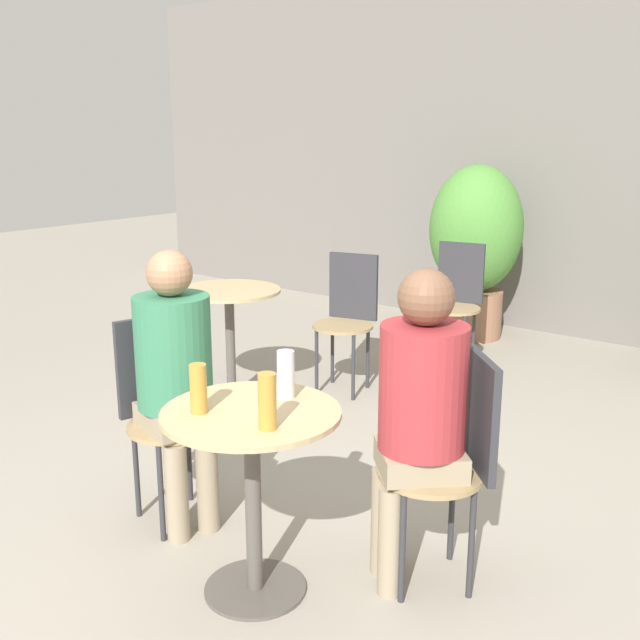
{
  "coord_description": "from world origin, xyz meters",
  "views": [
    {
      "loc": [
        1.84,
        -1.87,
        1.69
      ],
      "look_at": [
        0.13,
        0.34,
        0.97
      ],
      "focal_mm": 42.0,
      "sensor_mm": 36.0,
      "label": 1
    }
  ],
  "objects_px": {
    "bistro_chair_2": "(457,293)",
    "potted_plant_0": "(475,241)",
    "cafe_table_near": "(252,462)",
    "cafe_table_far": "(230,320)",
    "beer_glass_1": "(199,389)",
    "bistro_chair_3": "(348,309)",
    "seated_person_0": "(419,402)",
    "bistro_chair_1": "(163,400)",
    "bistro_chair_0": "(456,449)",
    "beer_glass_0": "(286,374)",
    "beer_glass_2": "(267,401)",
    "seated_person_1": "(175,367)"
  },
  "relations": [
    {
      "from": "bistro_chair_0",
      "to": "seated_person_1",
      "type": "distance_m",
      "value": 1.19
    },
    {
      "from": "bistro_chair_1",
      "to": "beer_glass_0",
      "type": "distance_m",
      "value": 0.78
    },
    {
      "from": "beer_glass_0",
      "to": "beer_glass_2",
      "type": "relative_size",
      "value": 0.93
    },
    {
      "from": "bistro_chair_1",
      "to": "beer_glass_2",
      "type": "height_order",
      "value": "beer_glass_2"
    },
    {
      "from": "beer_glass_0",
      "to": "potted_plant_0",
      "type": "bearing_deg",
      "value": 105.6
    },
    {
      "from": "bistro_chair_2",
      "to": "beer_glass_1",
      "type": "distance_m",
      "value": 3.15
    },
    {
      "from": "beer_glass_1",
      "to": "potted_plant_0",
      "type": "xyz_separation_m",
      "value": [
        -0.86,
        3.87,
        -0.01
      ]
    },
    {
      "from": "cafe_table_near",
      "to": "cafe_table_far",
      "type": "height_order",
      "value": "same"
    },
    {
      "from": "bistro_chair_3",
      "to": "potted_plant_0",
      "type": "relative_size",
      "value": 0.63
    },
    {
      "from": "bistro_chair_3",
      "to": "beer_glass_0",
      "type": "distance_m",
      "value": 2.2
    },
    {
      "from": "cafe_table_near",
      "to": "beer_glass_1",
      "type": "bearing_deg",
      "value": -136.46
    },
    {
      "from": "cafe_table_near",
      "to": "bistro_chair_1",
      "type": "relative_size",
      "value": 0.81
    },
    {
      "from": "beer_glass_2",
      "to": "potted_plant_0",
      "type": "height_order",
      "value": "potted_plant_0"
    },
    {
      "from": "cafe_table_near",
      "to": "bistro_chair_1",
      "type": "distance_m",
      "value": 0.75
    },
    {
      "from": "seated_person_0",
      "to": "beer_glass_2",
      "type": "bearing_deg",
      "value": -72.91
    },
    {
      "from": "beer_glass_0",
      "to": "seated_person_1",
      "type": "bearing_deg",
      "value": -179.07
    },
    {
      "from": "seated_person_1",
      "to": "potted_plant_0",
      "type": "relative_size",
      "value": 0.86
    },
    {
      "from": "cafe_table_near",
      "to": "potted_plant_0",
      "type": "height_order",
      "value": "potted_plant_0"
    },
    {
      "from": "cafe_table_far",
      "to": "cafe_table_near",
      "type": "bearing_deg",
      "value": -43.46
    },
    {
      "from": "bistro_chair_1",
      "to": "beer_glass_0",
      "type": "height_order",
      "value": "beer_glass_0"
    },
    {
      "from": "seated_person_1",
      "to": "cafe_table_near",
      "type": "bearing_deg",
      "value": -90.0
    },
    {
      "from": "bistro_chair_2",
      "to": "potted_plant_0",
      "type": "relative_size",
      "value": 0.63
    },
    {
      "from": "bistro_chair_1",
      "to": "bistro_chair_2",
      "type": "relative_size",
      "value": 1.0
    },
    {
      "from": "bistro_chair_3",
      "to": "bistro_chair_1",
      "type": "bearing_deg",
      "value": -92.96
    },
    {
      "from": "beer_glass_0",
      "to": "potted_plant_0",
      "type": "xyz_separation_m",
      "value": [
        -1.0,
        3.57,
        -0.01
      ]
    },
    {
      "from": "potted_plant_0",
      "to": "beer_glass_0",
      "type": "bearing_deg",
      "value": -74.4
    },
    {
      "from": "beer_glass_2",
      "to": "beer_glass_0",
      "type": "bearing_deg",
      "value": 118.52
    },
    {
      "from": "beer_glass_0",
      "to": "beer_glass_2",
      "type": "height_order",
      "value": "beer_glass_2"
    },
    {
      "from": "cafe_table_far",
      "to": "bistro_chair_1",
      "type": "xyz_separation_m",
      "value": [
        0.79,
        -1.23,
        0.01
      ]
    },
    {
      "from": "bistro_chair_1",
      "to": "potted_plant_0",
      "type": "xyz_separation_m",
      "value": [
        -0.26,
        3.54,
        0.27
      ]
    },
    {
      "from": "bistro_chair_0",
      "to": "beer_glass_2",
      "type": "xyz_separation_m",
      "value": [
        -0.39,
        -0.61,
        0.28
      ]
    },
    {
      "from": "bistro_chair_3",
      "to": "seated_person_0",
      "type": "height_order",
      "value": "seated_person_0"
    },
    {
      "from": "bistro_chair_2",
      "to": "seated_person_0",
      "type": "distance_m",
      "value": 2.79
    },
    {
      "from": "potted_plant_0",
      "to": "beer_glass_1",
      "type": "bearing_deg",
      "value": -77.54
    },
    {
      "from": "bistro_chair_0",
      "to": "bistro_chair_3",
      "type": "distance_m",
      "value": 2.23
    },
    {
      "from": "bistro_chair_1",
      "to": "potted_plant_0",
      "type": "height_order",
      "value": "potted_plant_0"
    },
    {
      "from": "seated_person_0",
      "to": "seated_person_1",
      "type": "distance_m",
      "value": 1.05
    },
    {
      "from": "bistro_chair_2",
      "to": "beer_glass_0",
      "type": "height_order",
      "value": "beer_glass_0"
    },
    {
      "from": "bistro_chair_1",
      "to": "beer_glass_2",
      "type": "xyz_separation_m",
      "value": [
        0.88,
        -0.29,
        0.28
      ]
    },
    {
      "from": "cafe_table_far",
      "to": "seated_person_0",
      "type": "relative_size",
      "value": 0.59
    },
    {
      "from": "bistro_chair_1",
      "to": "potted_plant_0",
      "type": "bearing_deg",
      "value": 20.32
    },
    {
      "from": "bistro_chair_0",
      "to": "beer_glass_1",
      "type": "xyz_separation_m",
      "value": [
        -0.67,
        -0.64,
        0.27
      ]
    },
    {
      "from": "beer_glass_2",
      "to": "seated_person_1",
      "type": "bearing_deg",
      "value": 160.99
    },
    {
      "from": "bistro_chair_0",
      "to": "potted_plant_0",
      "type": "xyz_separation_m",
      "value": [
        -1.53,
        3.23,
        0.27
      ]
    },
    {
      "from": "cafe_table_near",
      "to": "beer_glass_0",
      "type": "relative_size",
      "value": 4.01
    },
    {
      "from": "cafe_table_near",
      "to": "bistro_chair_0",
      "type": "bearing_deg",
      "value": 43.91
    },
    {
      "from": "cafe_table_far",
      "to": "potted_plant_0",
      "type": "xyz_separation_m",
      "value": [
        0.53,
        2.31,
        0.28
      ]
    },
    {
      "from": "bistro_chair_0",
      "to": "bistro_chair_1",
      "type": "bearing_deg",
      "value": -120.0
    },
    {
      "from": "bistro_chair_1",
      "to": "beer_glass_0",
      "type": "bearing_deg",
      "value": -76.29
    },
    {
      "from": "beer_glass_0",
      "to": "bistro_chair_2",
      "type": "bearing_deg",
      "value": 104.87
    }
  ]
}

